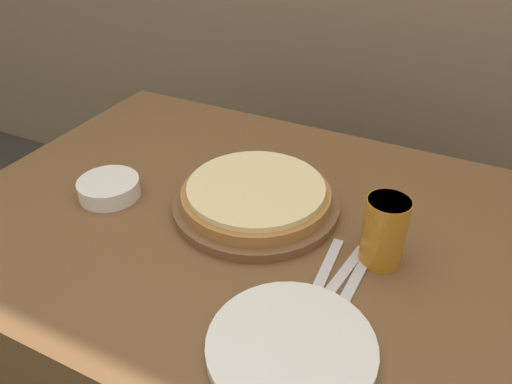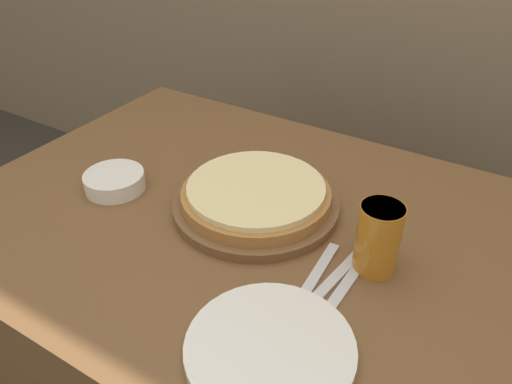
{
  "view_description": "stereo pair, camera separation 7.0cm",
  "coord_description": "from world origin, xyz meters",
  "px_view_note": "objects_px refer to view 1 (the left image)",
  "views": [
    {
      "loc": [
        0.33,
        -0.69,
        1.33
      ],
      "look_at": [
        -0.03,
        0.03,
        0.78
      ],
      "focal_mm": 35.0,
      "sensor_mm": 36.0,
      "label": 1
    },
    {
      "loc": [
        0.39,
        -0.66,
        1.33
      ],
      "look_at": [
        -0.03,
        0.03,
        0.78
      ],
      "focal_mm": 35.0,
      "sensor_mm": 36.0,
      "label": 2
    }
  ],
  "objects_px": {
    "fork": "(322,279)",
    "spoon": "(351,288)",
    "beer_glass": "(385,229)",
    "dinner_knife": "(336,283)",
    "dinner_plate": "(291,347)",
    "side_bowl": "(109,188)",
    "pizza_on_board": "(256,198)"
  },
  "relations": [
    {
      "from": "spoon",
      "to": "fork",
      "type": "bearing_deg",
      "value": 180.0
    },
    {
      "from": "pizza_on_board",
      "to": "beer_glass",
      "type": "height_order",
      "value": "beer_glass"
    },
    {
      "from": "fork",
      "to": "spoon",
      "type": "xyz_separation_m",
      "value": [
        0.05,
        0.0,
        0.0
      ]
    },
    {
      "from": "spoon",
      "to": "dinner_plate",
      "type": "bearing_deg",
      "value": -104.01
    },
    {
      "from": "beer_glass",
      "to": "fork",
      "type": "bearing_deg",
      "value": -128.62
    },
    {
      "from": "dinner_plate",
      "to": "fork",
      "type": "xyz_separation_m",
      "value": [
        -0.01,
        0.16,
        -0.01
      ]
    },
    {
      "from": "fork",
      "to": "dinner_knife",
      "type": "relative_size",
      "value": 1.0
    },
    {
      "from": "beer_glass",
      "to": "dinner_knife",
      "type": "xyz_separation_m",
      "value": [
        -0.05,
        -0.09,
        -0.07
      ]
    },
    {
      "from": "fork",
      "to": "dinner_plate",
      "type": "bearing_deg",
      "value": -85.86
    },
    {
      "from": "pizza_on_board",
      "to": "dinner_knife",
      "type": "relative_size",
      "value": 1.53
    },
    {
      "from": "beer_glass",
      "to": "spoon",
      "type": "relative_size",
      "value": 0.69
    },
    {
      "from": "side_bowl",
      "to": "dinner_plate",
      "type": "bearing_deg",
      "value": -21.6
    },
    {
      "from": "dinner_knife",
      "to": "spoon",
      "type": "height_order",
      "value": "same"
    },
    {
      "from": "pizza_on_board",
      "to": "spoon",
      "type": "bearing_deg",
      "value": -28.96
    },
    {
      "from": "dinner_knife",
      "to": "spoon",
      "type": "relative_size",
      "value": 1.18
    },
    {
      "from": "beer_glass",
      "to": "side_bowl",
      "type": "xyz_separation_m",
      "value": [
        -0.55,
        -0.05,
        -0.05
      ]
    },
    {
      "from": "spoon",
      "to": "dinner_knife",
      "type": "bearing_deg",
      "value": 180.0
    },
    {
      "from": "side_bowl",
      "to": "spoon",
      "type": "relative_size",
      "value": 0.69
    },
    {
      "from": "fork",
      "to": "spoon",
      "type": "distance_m",
      "value": 0.05
    },
    {
      "from": "beer_glass",
      "to": "side_bowl",
      "type": "distance_m",
      "value": 0.56
    },
    {
      "from": "dinner_plate",
      "to": "side_bowl",
      "type": "height_order",
      "value": "side_bowl"
    },
    {
      "from": "beer_glass",
      "to": "dinner_knife",
      "type": "relative_size",
      "value": 0.59
    },
    {
      "from": "beer_glass",
      "to": "spoon",
      "type": "bearing_deg",
      "value": -104.03
    },
    {
      "from": "dinner_plate",
      "to": "dinner_knife",
      "type": "distance_m",
      "value": 0.16
    },
    {
      "from": "pizza_on_board",
      "to": "dinner_plate",
      "type": "distance_m",
      "value": 0.35
    },
    {
      "from": "dinner_plate",
      "to": "fork",
      "type": "bearing_deg",
      "value": 94.14
    },
    {
      "from": "pizza_on_board",
      "to": "fork",
      "type": "xyz_separation_m",
      "value": [
        0.19,
        -0.13,
        -0.02
      ]
    },
    {
      "from": "spoon",
      "to": "side_bowl",
      "type": "bearing_deg",
      "value": 175.8
    },
    {
      "from": "fork",
      "to": "spoon",
      "type": "height_order",
      "value": "same"
    },
    {
      "from": "pizza_on_board",
      "to": "dinner_plate",
      "type": "bearing_deg",
      "value": -55.28
    },
    {
      "from": "dinner_plate",
      "to": "side_bowl",
      "type": "relative_size",
      "value": 1.94
    },
    {
      "from": "beer_glass",
      "to": "dinner_knife",
      "type": "distance_m",
      "value": 0.12
    }
  ]
}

